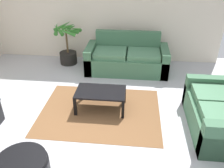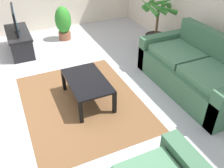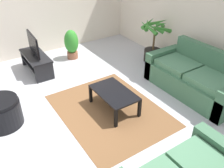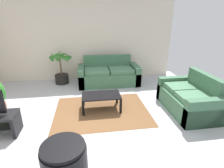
# 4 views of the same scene
# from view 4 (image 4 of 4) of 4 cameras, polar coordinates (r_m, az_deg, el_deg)

# --- Properties ---
(ground_plane) EXTENTS (6.60, 6.60, 0.00)m
(ground_plane) POSITION_cam_4_polar(r_m,az_deg,el_deg) (3.85, -6.17, -12.49)
(ground_plane) COLOR #B2B2B7
(wall_back) EXTENTS (6.00, 0.06, 2.70)m
(wall_back) POSITION_cam_4_polar(r_m,az_deg,el_deg) (6.26, -8.02, 13.86)
(wall_back) COLOR beige
(wall_back) RESTS_ON ground
(couch_main) EXTENTS (1.96, 0.90, 0.90)m
(couch_main) POSITION_cam_4_polar(r_m,az_deg,el_deg) (5.83, -1.12, 2.93)
(couch_main) COLOR #3F6B4C
(couch_main) RESTS_ON ground
(couch_loveseat) EXTENTS (0.90, 1.53, 0.90)m
(couch_loveseat) POSITION_cam_4_polar(r_m,az_deg,el_deg) (4.55, 23.60, -4.44)
(couch_loveseat) COLOR #3F6B4C
(couch_loveseat) RESTS_ON ground
(coffee_table) EXTENTS (0.91, 0.55, 0.38)m
(coffee_table) POSITION_cam_4_polar(r_m,az_deg,el_deg) (4.22, -3.54, -4.09)
(coffee_table) COLOR black
(coffee_table) RESTS_ON ground
(area_rug) EXTENTS (2.20, 1.70, 0.01)m
(area_rug) POSITION_cam_4_polar(r_m,az_deg,el_deg) (4.28, -3.32, -8.61)
(area_rug) COLOR brown
(area_rug) RESTS_ON ground
(potted_palm) EXTENTS (0.73, 0.74, 1.08)m
(potted_palm) POSITION_cam_4_polar(r_m,az_deg,el_deg) (6.05, -16.11, 4.27)
(potted_palm) COLOR black
(potted_palm) RESTS_ON ground
(ottoman) EXTENTS (0.64, 0.64, 0.49)m
(ottoman) POSITION_cam_4_polar(r_m,az_deg,el_deg) (2.77, -15.17, -22.62)
(ottoman) COLOR black
(ottoman) RESTS_ON ground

